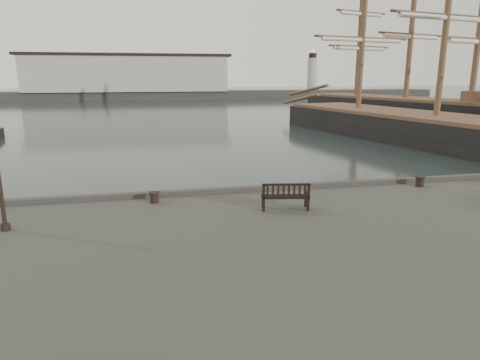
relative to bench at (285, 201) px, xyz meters
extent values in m
plane|color=black|center=(-0.36, 2.50, -1.84)|extent=(400.00, 400.00, 0.00)
cube|color=#383530|center=(-0.36, 94.50, -0.84)|extent=(140.00, 8.00, 2.00)
cube|color=#A9A59C|center=(-8.36, 94.50, 4.16)|extent=(46.00, 9.00, 8.00)
cube|color=black|center=(-8.36, 94.50, 8.46)|extent=(48.00, 9.50, 0.60)
cylinder|color=#A9A59C|center=(37.64, 94.50, 4.16)|extent=(2.40, 2.40, 8.00)
sphere|color=silver|center=(37.64, 94.50, 9.56)|extent=(1.61, 1.61, 1.61)
cube|color=black|center=(0.00, 0.03, 0.14)|extent=(1.58, 0.78, 0.04)
cube|color=black|center=(-0.04, -0.19, 0.37)|extent=(1.50, 0.33, 0.45)
cube|color=black|center=(0.00, 0.03, -0.07)|extent=(1.47, 0.69, 0.42)
cylinder|color=black|center=(-4.08, 1.62, -0.09)|extent=(0.45, 0.45, 0.37)
cylinder|color=black|center=(5.98, 1.69, -0.08)|extent=(0.46, 0.46, 0.40)
cylinder|color=black|center=(-8.16, -0.20, -0.19)|extent=(0.25, 0.25, 0.18)
cube|color=black|center=(19.60, 19.50, -1.48)|extent=(14.43, 36.97, 3.62)
cube|color=brown|center=(19.60, 19.50, 0.49)|extent=(13.93, 36.18, 0.30)
cylinder|color=brown|center=(17.55, 29.44, 10.70)|extent=(0.51, 0.51, 20.73)
cube|color=black|center=(27.87, 37.00, -1.39)|extent=(15.30, 32.26, 4.52)
cube|color=brown|center=(27.87, 37.00, 1.02)|extent=(14.79, 31.56, 0.30)
cylinder|color=brown|center=(27.87, 37.00, 12.17)|extent=(0.63, 0.63, 22.59)
cylinder|color=brown|center=(25.41, 45.51, 10.81)|extent=(0.63, 0.63, 19.88)
camera|label=1|loc=(-4.13, -12.49, 3.90)|focal=32.00mm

